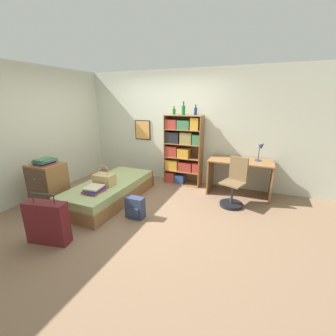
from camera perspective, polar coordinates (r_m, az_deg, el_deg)
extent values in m
plane|color=#84664C|center=(4.41, -7.87, -9.25)|extent=(14.00, 14.00, 0.00)
cube|color=beige|center=(5.50, 0.51, 10.32)|extent=(10.00, 0.06, 2.60)
cube|color=black|center=(5.78, -6.43, 9.59)|extent=(0.42, 0.02, 0.48)
cube|color=#DB994C|center=(5.77, -6.49, 9.57)|extent=(0.38, 0.01, 0.44)
cube|color=beige|center=(5.43, -28.53, 8.20)|extent=(0.06, 10.00, 2.60)
cube|color=olive|center=(4.68, -14.40, -6.46)|extent=(0.91, 2.05, 0.24)
cube|color=#9EAD70|center=(4.61, -14.57, -4.28)|extent=(0.88, 2.02, 0.14)
cube|color=olive|center=(5.42, -8.16, -1.98)|extent=(0.91, 0.04, 0.38)
cube|color=tan|center=(4.41, -15.88, -2.86)|extent=(0.38, 0.24, 0.21)
torus|color=tan|center=(4.36, -16.07, -0.71)|extent=(0.23, 0.02, 0.23)
cube|color=gold|center=(4.17, -18.26, -5.69)|extent=(0.32, 0.31, 0.02)
cube|color=#7A336B|center=(4.16, -18.24, -5.48)|extent=(0.30, 0.34, 0.02)
cube|color=#7A336B|center=(4.18, -18.11, -5.15)|extent=(0.29, 0.35, 0.01)
cube|color=#334C84|center=(4.15, -18.23, -5.07)|extent=(0.28, 0.34, 0.02)
cube|color=#99894C|center=(4.16, -18.26, -4.78)|extent=(0.28, 0.33, 0.01)
cube|color=beige|center=(4.15, -18.32, -4.61)|extent=(0.32, 0.34, 0.02)
cube|color=#5B191E|center=(3.61, -28.30, -12.12)|extent=(0.61, 0.31, 0.61)
cylinder|color=#2D2D33|center=(3.56, -31.14, -6.43)|extent=(0.01, 0.01, 0.12)
cylinder|color=#2D2D33|center=(3.36, -27.01, -7.13)|extent=(0.01, 0.01, 0.12)
cube|color=#2D2D33|center=(3.44, -29.28, -5.86)|extent=(0.35, 0.09, 0.02)
cube|color=olive|center=(4.76, -28.06, -3.81)|extent=(0.57, 0.48, 0.82)
cube|color=#513828|center=(4.69, -30.00, -6.96)|extent=(0.53, 0.01, 0.37)
sphere|color=#B2A893|center=(4.69, -30.11, -7.01)|extent=(0.02, 0.02, 0.02)
cube|color=#513828|center=(4.57, -30.72, -2.46)|extent=(0.53, 0.01, 0.37)
sphere|color=#B2A893|center=(4.56, -30.83, -2.50)|extent=(0.02, 0.02, 0.02)
cube|color=#B2382D|center=(4.61, -28.76, 0.97)|extent=(0.28, 0.33, 0.02)
cube|color=#232328|center=(4.62, -28.80, 1.21)|extent=(0.29, 0.34, 0.02)
cube|color=#99894C|center=(4.64, -28.74, 1.46)|extent=(0.26, 0.36, 0.01)
cube|color=#334C84|center=(4.60, -28.82, 1.52)|extent=(0.31, 0.35, 0.02)
cube|color=#427A4C|center=(4.61, -28.70, 1.73)|extent=(0.29, 0.32, 0.01)
cube|color=#427A4C|center=(4.62, -28.80, 1.88)|extent=(0.33, 0.35, 0.01)
cube|color=#427A4C|center=(4.62, -29.05, 2.03)|extent=(0.22, 0.30, 0.02)
cube|color=olive|center=(5.37, -0.33, 4.82)|extent=(0.02, 0.34, 1.61)
cube|color=olive|center=(5.11, 8.35, 4.01)|extent=(0.02, 0.34, 1.61)
cube|color=olive|center=(5.38, 4.48, 4.79)|extent=(0.85, 0.01, 1.61)
cube|color=olive|center=(5.46, 3.74, -3.76)|extent=(0.82, 0.34, 0.02)
cube|color=olive|center=(5.35, 3.80, -0.62)|extent=(0.82, 0.34, 0.02)
cube|color=olive|center=(5.26, 3.87, 2.73)|extent=(0.82, 0.34, 0.02)
cube|color=olive|center=(5.20, 3.94, 6.18)|extent=(0.82, 0.34, 0.02)
cube|color=olive|center=(5.14, 4.01, 9.70)|extent=(0.82, 0.34, 0.02)
cube|color=olive|center=(5.11, 4.09, 13.19)|extent=(0.82, 0.34, 0.02)
cube|color=#B2382D|center=(5.49, 0.86, -2.17)|extent=(0.22, 0.26, 0.24)
cube|color=#334C84|center=(5.42, 3.15, -2.66)|extent=(0.21, 0.26, 0.20)
cube|color=gold|center=(5.39, 1.22, 0.91)|extent=(0.29, 0.26, 0.23)
cube|color=#B2382D|center=(5.28, 4.55, 0.42)|extent=(0.31, 0.26, 0.21)
cube|color=#B2382D|center=(5.21, 7.20, 0.19)|extent=(0.14, 0.26, 0.23)
cube|color=#B2382D|center=(5.31, 1.15, 4.34)|extent=(0.27, 0.26, 0.24)
cube|color=gold|center=(5.21, 4.11, 3.87)|extent=(0.26, 0.26, 0.21)
cube|color=#232328|center=(5.24, 1.39, 7.80)|extent=(0.32, 0.26, 0.25)
cube|color=#99894C|center=(5.13, 4.80, 7.57)|extent=(0.27, 0.26, 0.26)
cube|color=#427A4C|center=(5.07, 7.35, 7.21)|extent=(0.16, 0.26, 0.23)
cube|color=#B2382D|center=(5.21, 1.12, 11.09)|extent=(0.26, 0.26, 0.21)
cube|color=#427A4C|center=(5.11, 4.17, 10.88)|extent=(0.28, 0.26, 0.20)
cube|color=gold|center=(5.03, 6.99, 11.06)|extent=(0.18, 0.26, 0.26)
cylinder|color=#1E6B2D|center=(5.21, 1.53, 14.09)|extent=(0.07, 0.07, 0.13)
cylinder|color=#1E6B2D|center=(5.21, 1.54, 15.01)|extent=(0.03, 0.03, 0.04)
cylinder|color=#232328|center=(5.21, 1.54, 15.30)|extent=(0.03, 0.03, 0.01)
cylinder|color=#1E6B2D|center=(5.08, 3.93, 14.40)|extent=(0.08, 0.08, 0.20)
cylinder|color=#1E6B2D|center=(5.07, 3.96, 15.89)|extent=(0.03, 0.03, 0.06)
cylinder|color=#232328|center=(5.07, 3.97, 16.37)|extent=(0.04, 0.04, 0.02)
cylinder|color=navy|center=(5.08, 7.01, 14.07)|extent=(0.06, 0.06, 0.16)
cylinder|color=navy|center=(5.08, 7.06, 15.23)|extent=(0.03, 0.03, 0.05)
cylinder|color=#232328|center=(5.08, 7.07, 15.61)|extent=(0.03, 0.03, 0.02)
cube|color=olive|center=(4.85, 18.02, 1.79)|extent=(1.27, 0.64, 0.02)
cube|color=olive|center=(5.03, 10.69, -1.57)|extent=(0.03, 0.60, 0.73)
cube|color=olive|center=(4.95, 24.70, -3.20)|extent=(0.03, 0.60, 0.73)
cylinder|color=navy|center=(4.91, 21.89, 1.84)|extent=(0.13, 0.13, 0.02)
cylinder|color=navy|center=(4.88, 22.08, 3.54)|extent=(0.02, 0.02, 0.28)
cone|color=navy|center=(4.85, 22.76, 5.39)|extent=(0.15, 0.11, 0.15)
cylinder|color=black|center=(4.48, 15.70, -8.88)|extent=(0.43, 0.43, 0.06)
cylinder|color=#333338|center=(4.41, 15.90, -6.62)|extent=(0.05, 0.05, 0.45)
cube|color=brown|center=(4.32, 16.15, -3.71)|extent=(0.50, 0.50, 0.03)
cube|color=brown|center=(4.40, 17.49, -0.15)|extent=(0.34, 0.16, 0.45)
cube|color=#2D3856|center=(3.91, -8.32, -9.86)|extent=(0.31, 0.16, 0.37)
cube|color=#2D3856|center=(3.86, -9.03, -11.17)|extent=(0.22, 0.03, 0.17)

